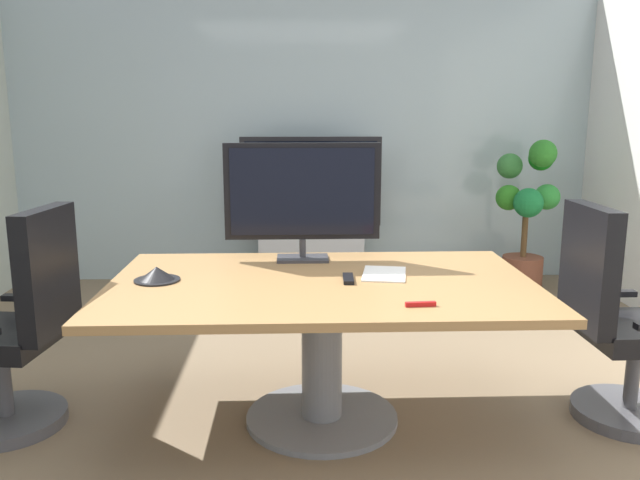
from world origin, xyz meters
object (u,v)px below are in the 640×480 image
Objects in this scene: office_chair_left at (19,338)px; office_chair_right at (618,333)px; conference_table at (322,315)px; conference_phone at (157,275)px; wall_display_unit at (311,237)px; remote_control at (348,279)px; tv_monitor at (302,195)px; potted_plant at (527,214)px.

office_chair_right is (2.92, -0.03, 0.00)m from office_chair_left.
conference_phone reaches higher than conference_table.
conference_phone is (-0.80, -2.47, 0.32)m from wall_display_unit.
office_chair_right is at bearing 0.73° from remote_control.
conference_table is 1.87× the size of office_chair_left.
wall_display_unit reaches higher than remote_control.
tv_monitor is 3.82× the size of conference_phone.
office_chair_left reaches higher than remote_control.
office_chair_left is (-1.46, -0.01, -0.10)m from conference_table.
wall_display_unit is (-1.45, 2.53, -0.01)m from office_chair_right.
potted_plant is at bearing -6.82° from wall_display_unit.
tv_monitor is 4.94× the size of remote_control.
potted_plant is at bearing -9.43° from office_chair_right.
tv_monitor is 0.64× the size of wall_display_unit.
tv_monitor reaches higher than wall_display_unit.
tv_monitor reaches higher than office_chair_left.
remote_control is at bearing -87.24° from wall_display_unit.
wall_display_unit reaches higher than conference_phone.
wall_display_unit is at bearing 173.18° from potted_plant.
conference_phone is (-0.79, 0.03, 0.20)m from conference_table.
office_chair_left is 0.73m from conference_phone.
potted_plant is at bearing 131.23° from office_chair_left.
conference_phone reaches higher than remote_control.
potted_plant is (1.82, 2.28, 0.12)m from conference_table.
wall_display_unit is 1.84m from potted_plant.
conference_phone is 1.29× the size of remote_control.
remote_control is (0.92, -0.03, -0.02)m from conference_phone.
office_chair_left is at bearing -176.71° from conference_phone.
tv_monitor is at bearing -136.28° from potted_plant.
tv_monitor is at bearing -92.66° from wall_display_unit.
office_chair_left reaches higher than conference_table.
conference_phone is (-2.62, -2.25, 0.08)m from potted_plant.
office_chair_left is at bearing -145.14° from potted_plant.
conference_table is 9.26× the size of conference_phone.
tv_monitor reaches higher than conference_table.
conference_phone is (-2.25, 0.07, 0.30)m from office_chair_right.
tv_monitor is (-0.09, 0.45, 0.53)m from conference_table.
potted_plant reaches higher than conference_phone.
tv_monitor is at bearing 100.99° from conference_table.
potted_plant is (1.91, 1.83, -0.41)m from tv_monitor.
tv_monitor is (1.37, 0.46, 0.63)m from office_chair_left.
wall_display_unit is (1.47, 2.51, -0.01)m from office_chair_left.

